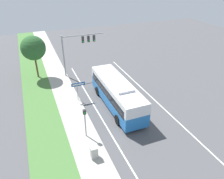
% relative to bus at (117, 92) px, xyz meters
% --- Properties ---
extents(ground_plane, '(80.00, 80.00, 0.00)m').
position_rel_bus_xyz_m(ground_plane, '(1.14, -2.45, -1.78)').
color(ground_plane, '#4C4C4F').
extents(sidewalk, '(2.80, 80.00, 0.12)m').
position_rel_bus_xyz_m(sidewalk, '(-5.06, -2.45, -1.72)').
color(sidewalk, '#ADA89E').
rests_on(sidewalk, ground_plane).
extents(grass_verge, '(3.60, 80.00, 0.10)m').
position_rel_bus_xyz_m(grass_verge, '(-8.26, -2.45, -1.73)').
color(grass_verge, '#477538').
rests_on(grass_verge, ground_plane).
extents(lane_divider_near, '(0.14, 30.00, 0.01)m').
position_rel_bus_xyz_m(lane_divider_near, '(-2.46, -2.45, -1.77)').
color(lane_divider_near, silver).
rests_on(lane_divider_near, ground_plane).
extents(lane_divider_far, '(0.14, 30.00, 0.01)m').
position_rel_bus_xyz_m(lane_divider_far, '(4.74, -2.45, -1.77)').
color(lane_divider_far, silver).
rests_on(lane_divider_far, ground_plane).
extents(bus, '(2.77, 10.28, 3.27)m').
position_rel_bus_xyz_m(bus, '(0.00, 0.00, 0.00)').
color(bus, '#236BB7').
rests_on(bus, ground_plane).
extents(signal_gantry, '(6.07, 0.41, 6.07)m').
position_rel_bus_xyz_m(signal_gantry, '(-1.78, 9.99, 2.69)').
color(signal_gantry, '#939399').
rests_on(signal_gantry, ground_plane).
extents(pedestrian_signal, '(0.28, 0.34, 3.08)m').
position_rel_bus_xyz_m(pedestrian_signal, '(-4.76, -3.82, 0.32)').
color(pedestrian_signal, '#939399').
rests_on(pedestrian_signal, ground_plane).
extents(street_sign, '(1.63, 0.08, 2.46)m').
position_rel_bus_xyz_m(street_sign, '(-3.79, 2.74, 0.02)').
color(street_sign, '#939399').
rests_on(street_sign, ground_plane).
extents(utility_cabinet, '(0.60, 0.50, 1.08)m').
position_rel_bus_xyz_m(utility_cabinet, '(-4.88, -6.66, -1.12)').
color(utility_cabinet, '#A8A8A3').
rests_on(utility_cabinet, sidewalk).
extents(roadside_tree, '(3.35, 3.35, 6.03)m').
position_rel_bus_xyz_m(roadside_tree, '(-7.70, 11.12, 2.66)').
color(roadside_tree, brown).
rests_on(roadside_tree, grass_verge).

